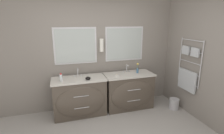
% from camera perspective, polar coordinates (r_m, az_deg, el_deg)
% --- Properties ---
extents(wall_back, '(5.50, 0.17, 2.60)m').
position_cam_1_polar(wall_back, '(4.02, -6.32, 4.86)').
color(wall_back, gray).
rests_on(wall_back, ground_plane).
extents(wall_right, '(0.13, 3.68, 2.60)m').
position_cam_1_polar(wall_right, '(4.02, 25.66, 3.25)').
color(wall_right, gray).
rests_on(wall_right, ground_plane).
extents(vanity_left, '(1.13, 0.61, 0.82)m').
position_cam_1_polar(vanity_left, '(3.87, -10.47, -9.51)').
color(vanity_left, '#4C4238').
rests_on(vanity_left, ground_plane).
extents(vanity_right, '(1.13, 0.61, 0.82)m').
position_cam_1_polar(vanity_right, '(4.13, 5.55, -7.70)').
color(vanity_right, '#4C4238').
rests_on(vanity_right, ground_plane).
extents(faucet_left, '(0.17, 0.12, 0.18)m').
position_cam_1_polar(faucet_left, '(3.85, -11.11, -1.82)').
color(faucet_left, silver).
rests_on(faucet_left, vanity_left).
extents(faucet_right, '(0.17, 0.12, 0.18)m').
position_cam_1_polar(faucet_right, '(4.12, 4.84, -0.51)').
color(faucet_right, silver).
rests_on(faucet_right, vanity_right).
extents(toiletry_bottle, '(0.06, 0.06, 0.17)m').
position_cam_1_polar(toiletry_bottle, '(3.63, -16.30, -3.35)').
color(toiletry_bottle, silver).
rests_on(toiletry_bottle, vanity_left).
extents(amenity_bowl, '(0.11, 0.11, 0.06)m').
position_cam_1_polar(amenity_bowl, '(3.62, -7.87, -3.66)').
color(amenity_bowl, black).
rests_on(amenity_bowl, vanity_left).
extents(flower_vase, '(0.05, 0.05, 0.24)m').
position_cam_1_polar(flower_vase, '(4.08, 8.33, -0.64)').
color(flower_vase, teal).
rests_on(flower_vase, vanity_right).
extents(soap_dish, '(0.09, 0.06, 0.04)m').
position_cam_1_polar(soap_dish, '(3.82, 1.55, -2.77)').
color(soap_dish, white).
rests_on(soap_dish, vanity_right).
extents(waste_bin, '(0.22, 0.22, 0.25)m').
position_cam_1_polar(waste_bin, '(4.40, 19.58, -11.18)').
color(waste_bin, '#B7B7BC').
rests_on(waste_bin, ground_plane).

